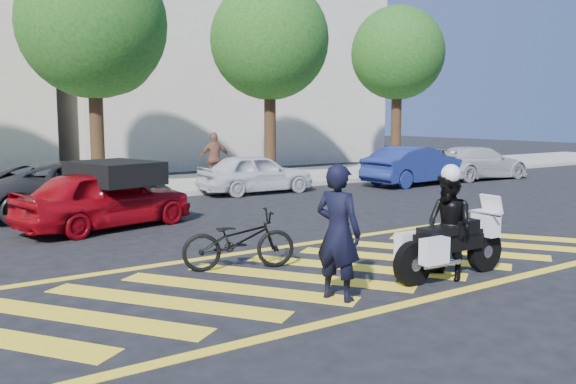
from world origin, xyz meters
TOP-DOWN VIEW (x-y plane):
  - ground at (0.00, 0.00)m, footprint 90.00×90.00m
  - sidewalk at (0.00, 12.00)m, footprint 60.00×5.00m
  - crosswalk at (-0.04, 0.00)m, footprint 12.33×4.00m
  - building_right at (9.00, 21.00)m, footprint 16.00×8.00m
  - tree_center at (0.13, 12.06)m, footprint 4.60×4.60m
  - tree_right at (6.63, 12.06)m, footprint 4.40×4.40m
  - tree_far_right at (13.13, 12.06)m, footprint 4.00×4.00m
  - officer_bike at (-0.81, -1.23)m, footprint 0.64×0.78m
  - bicycle at (-1.11, 0.93)m, footprint 1.93×1.19m
  - police_motorcycle at (1.26, -1.34)m, footprint 2.21×0.71m
  - officer_moto at (1.24, -1.34)m, footprint 0.63×0.80m
  - red_convertible at (-1.78, 5.66)m, footprint 4.16×2.47m
  - parked_mid_left at (-1.75, 8.02)m, footprint 4.91×2.49m
  - parked_mid_right at (4.06, 8.99)m, footprint 3.76×1.64m
  - parked_right at (9.90, 7.80)m, footprint 4.26×1.77m
  - parked_far_right at (13.31, 7.83)m, footprint 4.46×2.07m
  - pedestrian_right at (3.42, 10.55)m, footprint 1.11×0.68m

SIDE VIEW (x-z plane):
  - ground at x=0.00m, z-range 0.00..0.00m
  - crosswalk at x=-0.04m, z-range 0.00..0.01m
  - sidewalk at x=0.00m, z-range 0.00..0.15m
  - bicycle at x=-1.11m, z-range 0.00..0.96m
  - police_motorcycle at x=1.26m, z-range 0.04..1.02m
  - parked_mid_right at x=4.06m, z-range 0.00..1.26m
  - parked_far_right at x=13.31m, z-range 0.00..1.26m
  - red_convertible at x=-1.78m, z-range 0.00..1.33m
  - parked_mid_left at x=-1.75m, z-range 0.00..1.33m
  - parked_right at x=9.90m, z-range 0.00..1.37m
  - officer_moto at x=1.24m, z-range 0.00..1.61m
  - officer_bike at x=-0.81m, z-range 0.00..1.84m
  - pedestrian_right at x=3.42m, z-range 0.15..1.91m
  - tree_far_right at x=13.13m, z-range 1.39..8.49m
  - tree_right at x=6.63m, z-range 1.34..8.75m
  - tree_center at x=0.13m, z-range 1.31..8.88m
  - building_right at x=9.00m, z-range 0.00..11.00m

